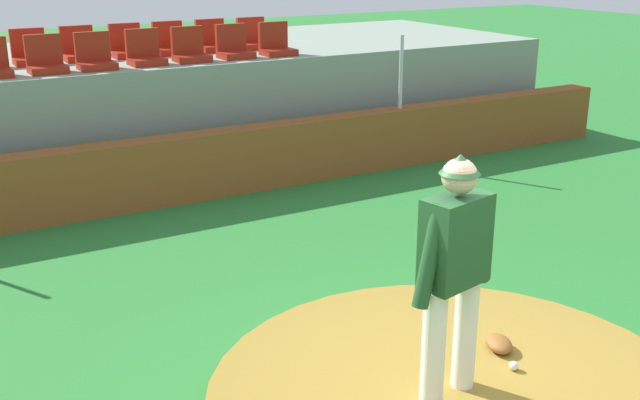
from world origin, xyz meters
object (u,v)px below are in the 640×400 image
stadium_chair_1 (46,61)px  stadium_chair_13 (253,39)px  baseball (514,366)px  stadium_chair_11 (170,44)px  stadium_chair_8 (30,53)px  stadium_chair_12 (212,41)px  fielding_glove (499,344)px  stadium_chair_6 (276,45)px  stadium_chair_9 (79,50)px  pitcher (454,261)px  stadium_chair_2 (95,58)px  stadium_chair_10 (127,47)px  stadium_chair_3 (145,54)px  stadium_chair_5 (234,47)px  stadium_chair_4 (190,51)px

stadium_chair_1 → stadium_chair_13: size_ratio=1.00×
baseball → stadium_chair_11: bearing=89.1°
stadium_chair_8 → stadium_chair_12: 2.82m
fielding_glove → stadium_chair_11: 7.83m
stadium_chair_11 → stadium_chair_13: (1.42, -0.04, 0.00)m
stadium_chair_6 → stadium_chair_11: size_ratio=1.00×
stadium_chair_9 → stadium_chair_6: bearing=161.5°
fielding_glove → stadium_chair_13: (1.43, 7.62, 1.60)m
pitcher → stadium_chair_2: stadium_chair_2 is taller
stadium_chair_10 → pitcher: bearing=89.2°
fielding_glove → stadium_chair_8: 8.08m
pitcher → stadium_chair_12: stadium_chair_12 is taller
stadium_chair_6 → stadium_chair_11: bearing=-33.4°
stadium_chair_2 → stadium_chair_3: (0.72, 0.06, 0.00)m
pitcher → stadium_chair_9: stadium_chair_9 is taller
stadium_chair_8 → stadium_chair_9: bearing=-177.0°
stadium_chair_3 → stadium_chair_5: size_ratio=1.00×
stadium_chair_2 → stadium_chair_12: (2.13, 0.95, 0.00)m
stadium_chair_4 → stadium_chair_6: (1.41, -0.02, 0.00)m
stadium_chair_8 → stadium_chair_13: size_ratio=1.00×
stadium_chair_6 → stadium_chair_9: (-2.80, 0.94, 0.00)m
stadium_chair_9 → stadium_chair_10: bearing=179.8°
stadium_chair_10 → stadium_chair_2: bearing=52.4°
stadium_chair_8 → stadium_chair_9: (0.71, 0.04, 0.00)m
stadium_chair_2 → stadium_chair_1: bearing=-2.3°
stadium_chair_3 → stadium_chair_9: (-0.71, 0.90, 0.00)m
stadium_chair_2 → stadium_chair_9: 0.96m
stadium_chair_4 → stadium_chair_9: same height
stadium_chair_9 → stadium_chair_10: 0.72m
fielding_glove → stadium_chair_13: 7.91m
pitcher → stadium_chair_13: bearing=62.5°
pitcher → fielding_glove: (0.78, 0.30, -1.01)m
stadium_chair_11 → stadium_chair_10: bearing=-1.1°
stadium_chair_4 → stadium_chair_6: 1.41m
stadium_chair_4 → stadium_chair_10: bearing=-54.1°
stadium_chair_10 → stadium_chair_11: same height
stadium_chair_9 → stadium_chair_11: bearing=179.4°
baseball → stadium_chair_3: stadium_chair_3 is taller
stadium_chair_2 → stadium_chair_11: 1.70m
stadium_chair_9 → stadium_chair_12: (2.12, -0.01, 0.00)m
stadium_chair_9 → stadium_chair_12: same height
stadium_chair_12 → stadium_chair_10: bearing=-0.4°
stadium_chair_11 → stadium_chair_12: same height
baseball → stadium_chair_4: 7.24m
stadium_chair_3 → stadium_chair_4: same height
stadium_chair_1 → stadium_chair_6: same height
stadium_chair_2 → stadium_chair_12: size_ratio=1.00×
stadium_chair_9 → stadium_chair_3: bearing=128.2°
stadium_chair_2 → stadium_chair_3: size_ratio=1.00×
baseball → stadium_chair_3: bearing=94.6°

